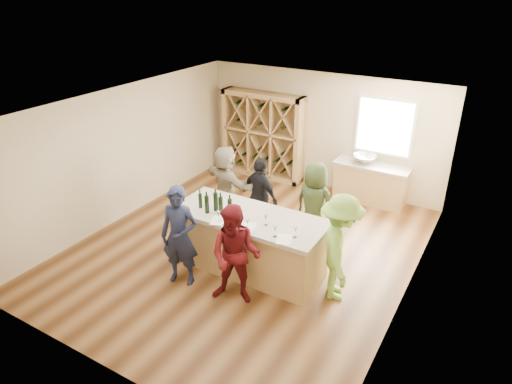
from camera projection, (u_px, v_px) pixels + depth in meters
The scene contains 34 objects.
floor at pixel (246, 250), 8.88m from camera, with size 6.00×7.00×0.10m, color brown.
ceiling at pixel (245, 104), 7.63m from camera, with size 6.00×7.00×0.10m, color white.
wall_back at pixel (322, 130), 11.02m from camera, with size 6.00×0.10×2.80m, color beige.
wall_front at pixel (92, 287), 5.49m from camera, with size 6.00×0.10×2.80m, color beige.
wall_left at pixel (123, 153), 9.65m from camera, with size 0.10×7.00×2.80m, color beige.
wall_right at pixel (418, 225), 6.86m from camera, with size 0.10×7.00×2.80m, color beige.
window_frame at pixel (385, 127), 10.12m from camera, with size 1.30×0.06×1.30m, color white.
window_pane at pixel (384, 127), 10.09m from camera, with size 1.18×0.01×1.18m, color white.
wine_rack at pixel (263, 135), 11.62m from camera, with size 2.20×0.45×2.20m, color tan.
back_counter_base at pixel (370, 184), 10.53m from camera, with size 1.60×0.58×0.86m, color tan.
back_counter_top at pixel (372, 166), 10.33m from camera, with size 1.70×0.62×0.06m, color #B0A48F.
sink at pixel (364, 159), 10.37m from camera, with size 0.54×0.54×0.19m, color silver.
faucet at pixel (367, 154), 10.48m from camera, with size 0.02×0.02×0.30m, color silver.
tasting_counter_base at pixel (249, 244), 8.05m from camera, with size 2.60×1.00×1.00m, color tan.
tasting_counter_top at pixel (249, 217), 7.82m from camera, with size 2.72×1.12×0.08m, color #B0A48F.
wine_bottle_a at pixel (200, 201), 8.00m from camera, with size 0.07×0.07×0.27m, color black.
wine_bottle_b at pixel (207, 205), 7.82m from camera, with size 0.08×0.08×0.32m, color black.
wine_bottle_c at pixel (216, 202), 7.89m from camera, with size 0.08×0.08×0.33m, color black.
wine_bottle_d at pixel (221, 205), 7.79m from camera, with size 0.08×0.08×0.31m, color black.
wine_bottle_e at pixel (230, 208), 7.72m from camera, with size 0.08×0.08×0.31m, color black.
wine_glass_a at pixel (219, 216), 7.57m from camera, with size 0.07×0.07×0.19m, color white.
wine_glass_b at pixel (248, 225), 7.33m from camera, with size 0.07×0.07×0.18m, color white.
wine_glass_c at pixel (275, 232), 7.12m from camera, with size 0.07×0.07×0.17m, color white.
wine_glass_d at pixel (266, 220), 7.45m from camera, with size 0.07×0.07×0.19m, color white.
wine_glass_e at pixel (295, 233), 7.11m from camera, with size 0.07×0.07×0.17m, color white.
tasting_menu_a at pixel (219, 220), 7.64m from camera, with size 0.25×0.34×0.00m, color white.
tasting_menu_b at pixel (248, 227), 7.43m from camera, with size 0.23×0.32×0.00m, color white.
tasting_menu_c at pixel (284, 239), 7.09m from camera, with size 0.23×0.31×0.00m, color white.
person_near_left at pixel (180, 236), 7.54m from camera, with size 0.65×0.47×1.77m, color #191E38.
person_near_right at pixel (236, 255), 7.10m from camera, with size 0.83×0.45×1.70m, color #590F14.
person_server at pixel (340, 248), 7.18m from camera, with size 1.17×0.54×1.81m, color #8CC64C.
person_far_mid at pixel (261, 196), 9.13m from camera, with size 0.94×0.48×1.60m, color black.
person_far_right at pixel (314, 204), 8.70m from camera, with size 0.82×0.53×1.68m, color #263319.
person_far_left at pixel (226, 183), 9.60m from camera, with size 1.54×0.55×1.66m, color gray.
Camera 1 is at (3.97, -6.40, 4.80)m, focal length 32.00 mm.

